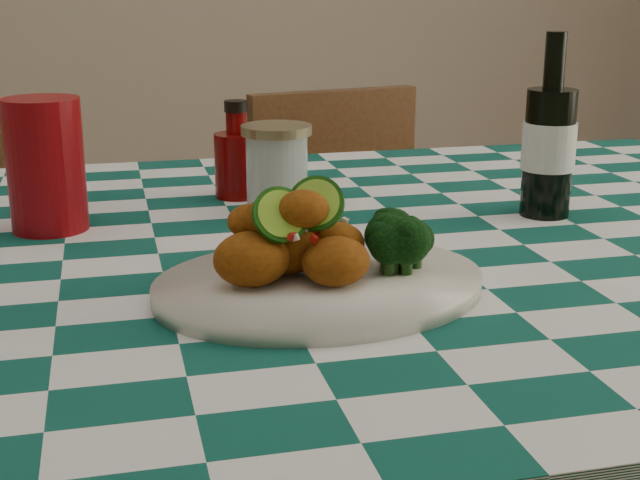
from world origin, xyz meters
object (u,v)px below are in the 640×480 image
object	(u,v)px
fried_chicken_pile	(301,235)
ketchup_bottle	(237,149)
beer_bottle	(550,126)
plate	(320,286)
mason_jar	(277,170)
red_tumbler	(46,165)
wooden_chair_right	(369,302)

from	to	relation	value
fried_chicken_pile	ketchup_bottle	size ratio (longest dim) A/B	1.01
fried_chicken_pile	beer_bottle	world-z (taller)	beer_bottle
plate	beer_bottle	world-z (taller)	beer_bottle
fried_chicken_pile	ketchup_bottle	xyz separation A→B (m)	(0.00, 0.41, 0.01)
fried_chicken_pile	mason_jar	world-z (taller)	mason_jar
plate	red_tumbler	xyz separation A→B (m)	(-0.26, 0.30, 0.07)
fried_chicken_pile	wooden_chair_right	size ratio (longest dim) A/B	0.16
beer_bottle	ketchup_bottle	bearing A→B (deg)	152.59
beer_bottle	wooden_chair_right	world-z (taller)	beer_bottle
red_tumbler	wooden_chair_right	distance (m)	0.95
ketchup_bottle	beer_bottle	distance (m)	0.42
plate	beer_bottle	bearing A→B (deg)	32.20
red_tumbler	beer_bottle	size ratio (longest dim) A/B	0.69
red_tumbler	beer_bottle	bearing A→B (deg)	-7.41
ketchup_bottle	wooden_chair_right	size ratio (longest dim) A/B	0.16
mason_jar	wooden_chair_right	distance (m)	0.78
plate	beer_bottle	size ratio (longest dim) A/B	1.41
fried_chicken_pile	mason_jar	xyz separation A→B (m)	(0.04, 0.31, -0.00)
ketchup_bottle	beer_bottle	bearing A→B (deg)	-27.41
mason_jar	plate	bearing A→B (deg)	-93.44
fried_chicken_pile	beer_bottle	size ratio (longest dim) A/B	0.58
plate	red_tumbler	world-z (taller)	red_tumbler
beer_bottle	wooden_chair_right	size ratio (longest dim) A/B	0.27
red_tumbler	ketchup_bottle	size ratio (longest dim) A/B	1.19
fried_chicken_pile	wooden_chair_right	xyz separation A→B (m)	(0.34, 0.90, -0.42)
plate	wooden_chair_right	xyz separation A→B (m)	(0.32, 0.90, -0.37)
ketchup_bottle	mason_jar	distance (m)	0.11
red_tumbler	wooden_chair_right	bearing A→B (deg)	45.32
plate	mason_jar	size ratio (longest dim) A/B	2.82
ketchup_bottle	mason_jar	bearing A→B (deg)	-70.45
fried_chicken_pile	ketchup_bottle	bearing A→B (deg)	89.86
beer_bottle	wooden_chair_right	xyz separation A→B (m)	(-0.03, 0.67, -0.48)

